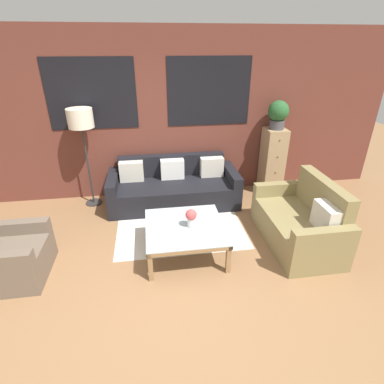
# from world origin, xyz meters

# --- Properties ---
(ground_plane) EXTENTS (16.00, 16.00, 0.00)m
(ground_plane) POSITION_xyz_m (0.00, 0.00, 0.00)
(ground_plane) COLOR #8E6642
(wall_back_brick) EXTENTS (8.40, 0.09, 2.80)m
(wall_back_brick) POSITION_xyz_m (0.00, 2.44, 1.41)
(wall_back_brick) COLOR brown
(wall_back_brick) RESTS_ON ground_plane
(rug) EXTENTS (1.90, 1.44, 0.00)m
(rug) POSITION_xyz_m (0.29, 1.16, 0.00)
(rug) COLOR silver
(rug) RESTS_ON ground_plane
(couch_dark) EXTENTS (2.18, 0.88, 0.78)m
(couch_dark) POSITION_xyz_m (0.27, 1.95, 0.28)
(couch_dark) COLOR black
(couch_dark) RESTS_ON ground_plane
(settee_vintage) EXTENTS (0.80, 1.43, 0.92)m
(settee_vintage) POSITION_xyz_m (1.89, 0.52, 0.31)
(settee_vintage) COLOR olive
(settee_vintage) RESTS_ON ground_plane
(armchair_corner) EXTENTS (0.80, 0.79, 0.84)m
(armchair_corner) POSITION_xyz_m (-1.85, 0.38, 0.28)
(armchair_corner) COLOR #6B5B4C
(armchair_corner) RESTS_ON ground_plane
(coffee_table) EXTENTS (1.01, 1.01, 0.42)m
(coffee_table) POSITION_xyz_m (0.29, 0.52, 0.36)
(coffee_table) COLOR silver
(coffee_table) RESTS_ON ground_plane
(floor_lamp) EXTENTS (0.39, 0.39, 1.64)m
(floor_lamp) POSITION_xyz_m (-1.13, 2.13, 1.43)
(floor_lamp) COLOR #2D2D2D
(floor_lamp) RESTS_ON ground_plane
(drawer_cabinet) EXTENTS (0.36, 0.42, 1.19)m
(drawer_cabinet) POSITION_xyz_m (2.11, 2.16, 0.59)
(drawer_cabinet) COLOR tan
(drawer_cabinet) RESTS_ON ground_plane
(potted_plant) EXTENTS (0.35, 0.35, 0.48)m
(potted_plant) POSITION_xyz_m (2.11, 2.16, 1.45)
(potted_plant) COLOR #47474C
(potted_plant) RESTS_ON drawer_cabinet
(flower_vase) EXTENTS (0.14, 0.14, 0.25)m
(flower_vase) POSITION_xyz_m (0.36, 0.50, 0.56)
(flower_vase) COLOR silver
(flower_vase) RESTS_ON coffee_table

